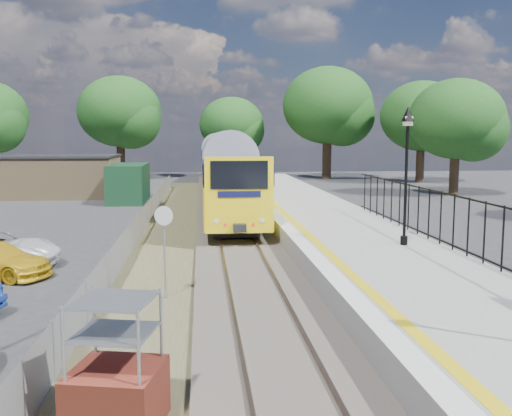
{
  "coord_description": "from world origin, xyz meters",
  "views": [
    {
      "loc": [
        -1.47,
        -12.31,
        4.52
      ],
      "look_at": [
        0.45,
        7.64,
        2.0
      ],
      "focal_mm": 40.0,
      "sensor_mm": 36.0,
      "label": 1
    }
  ],
  "objects": [
    {
      "name": "ground",
      "position": [
        0.0,
        0.0,
        0.0
      ],
      "size": [
        120.0,
        120.0,
        0.0
      ],
      "primitive_type": "plane",
      "color": "#2D2D30",
      "rests_on": "ground"
    },
    {
      "name": "track_bed",
      "position": [
        -0.47,
        9.67,
        0.09
      ],
      "size": [
        5.9,
        80.0,
        0.29
      ],
      "color": "#473F38",
      "rests_on": "ground"
    },
    {
      "name": "platform",
      "position": [
        4.2,
        8.0,
        0.45
      ],
      "size": [
        5.0,
        70.0,
        0.9
      ],
      "primitive_type": "cube",
      "color": "gray",
      "rests_on": "ground"
    },
    {
      "name": "platform_edge",
      "position": [
        2.14,
        8.0,
        0.9
      ],
      "size": [
        0.9,
        70.0,
        0.01
      ],
      "color": "silver",
      "rests_on": "platform"
    },
    {
      "name": "victorian_lamp_north",
      "position": [
        5.3,
        6.0,
        4.3
      ],
      "size": [
        0.44,
        0.44,
        4.6
      ],
      "color": "black",
      "rests_on": "platform"
    },
    {
      "name": "palisade_fence",
      "position": [
        6.55,
        2.24,
        1.84
      ],
      "size": [
        0.12,
        26.0,
        2.0
      ],
      "color": "black",
      "rests_on": "platform"
    },
    {
      "name": "wire_fence",
      "position": [
        -4.2,
        12.0,
        0.6
      ],
      "size": [
        0.06,
        52.0,
        1.2
      ],
      "color": "#999EA3",
      "rests_on": "ground"
    },
    {
      "name": "outbuilding",
      "position": [
        -10.91,
        31.21,
        1.52
      ],
      "size": [
        10.8,
        10.1,
        3.12
      ],
      "color": "#927952",
      "rests_on": "ground"
    },
    {
      "name": "tree_line",
      "position": [
        1.4,
        42.0,
        6.61
      ],
      "size": [
        56.8,
        43.8,
        11.88
      ],
      "color": "#332319",
      "rests_on": "ground"
    },
    {
      "name": "train",
      "position": [
        0.0,
        30.22,
        2.34
      ],
      "size": [
        2.82,
        40.83,
        3.51
      ],
      "color": "yellow",
      "rests_on": "ground"
    },
    {
      "name": "brick_plinth",
      "position": [
        -2.8,
        -3.83,
        1.02
      ],
      "size": [
        1.57,
        1.57,
        2.13
      ],
      "rotation": [
        0.0,
        0.0,
        -0.22
      ],
      "color": "maroon",
      "rests_on": "ground"
    },
    {
      "name": "speed_sign",
      "position": [
        -2.5,
        3.21,
        1.79
      ],
      "size": [
        0.51,
        0.21,
        2.65
      ],
      "rotation": [
        0.0,
        0.0,
        -0.34
      ],
      "color": "#999EA3",
      "rests_on": "ground"
    }
  ]
}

